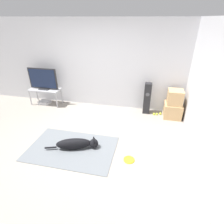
% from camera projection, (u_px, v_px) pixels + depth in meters
% --- Properties ---
extents(ground_plane, '(12.00, 12.00, 0.00)m').
position_uv_depth(ground_plane, '(74.00, 143.00, 3.98)').
color(ground_plane, gray).
extents(wall_back, '(8.00, 0.06, 2.55)m').
position_uv_depth(wall_back, '(98.00, 65.00, 5.17)').
color(wall_back, silver).
rests_on(wall_back, ground_plane).
extents(wall_right, '(0.06, 8.00, 2.55)m').
position_uv_depth(wall_right, '(213.00, 103.00, 2.88)').
color(wall_right, silver).
rests_on(wall_right, ground_plane).
extents(area_rug, '(1.87, 1.20, 0.01)m').
position_uv_depth(area_rug, '(72.00, 148.00, 3.81)').
color(area_rug, slate).
rests_on(area_rug, ground_plane).
extents(dog, '(1.10, 0.44, 0.26)m').
position_uv_depth(dog, '(77.00, 144.00, 3.76)').
color(dog, black).
rests_on(dog, area_rug).
extents(frisbee, '(0.22, 0.22, 0.03)m').
position_uv_depth(frisbee, '(129.00, 160.00, 3.50)').
color(frisbee, yellow).
rests_on(frisbee, ground_plane).
extents(cardboard_box_lower, '(0.48, 0.48, 0.42)m').
position_uv_depth(cardboard_box_lower, '(173.00, 110.00, 4.95)').
color(cardboard_box_lower, tan).
rests_on(cardboard_box_lower, ground_plane).
extents(cardboard_box_upper, '(0.39, 0.40, 0.40)m').
position_uv_depth(cardboard_box_upper, '(175.00, 97.00, 4.74)').
color(cardboard_box_upper, tan).
rests_on(cardboard_box_upper, cardboard_box_lower).
extents(floor_speaker, '(0.19, 0.20, 0.92)m').
position_uv_depth(floor_speaker, '(147.00, 98.00, 5.06)').
color(floor_speaker, black).
rests_on(floor_speaker, ground_plane).
extents(tv_stand, '(0.98, 0.42, 0.52)m').
position_uv_depth(tv_stand, '(45.00, 91.00, 5.59)').
color(tv_stand, '#A8A8AD').
rests_on(tv_stand, ground_plane).
extents(tv, '(0.93, 0.20, 0.67)m').
position_uv_depth(tv, '(43.00, 79.00, 5.40)').
color(tv, '#232326').
rests_on(tv, tv_stand).
extents(tennis_ball_by_boxes, '(0.07, 0.07, 0.07)m').
position_uv_depth(tennis_ball_by_boxes, '(160.00, 114.00, 5.14)').
color(tennis_ball_by_boxes, '#C6E033').
rests_on(tennis_ball_by_boxes, ground_plane).
extents(tennis_ball_near_speaker, '(0.07, 0.07, 0.07)m').
position_uv_depth(tennis_ball_near_speaker, '(157.00, 114.00, 5.12)').
color(tennis_ball_near_speaker, '#C6E033').
rests_on(tennis_ball_near_speaker, ground_plane).
extents(tennis_ball_loose_on_carpet, '(0.07, 0.07, 0.07)m').
position_uv_depth(tennis_ball_loose_on_carpet, '(154.00, 114.00, 5.12)').
color(tennis_ball_loose_on_carpet, '#C6E033').
rests_on(tennis_ball_loose_on_carpet, ground_plane).
extents(game_console, '(0.34, 0.28, 0.09)m').
position_uv_depth(game_console, '(45.00, 102.00, 5.80)').
color(game_console, '#B7B7BC').
rests_on(game_console, ground_plane).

